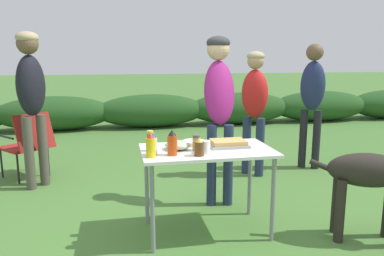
% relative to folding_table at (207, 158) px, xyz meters
% --- Properties ---
extents(ground_plane, '(60.00, 60.00, 0.00)m').
position_rel_folding_table_xyz_m(ground_plane, '(0.00, 0.00, -0.66)').
color(ground_plane, '#477533').
extents(shrub_hedge, '(14.40, 0.90, 0.71)m').
position_rel_folding_table_xyz_m(shrub_hedge, '(0.00, 5.07, -0.31)').
color(shrub_hedge, '#234C1E').
rests_on(shrub_hedge, ground).
extents(folding_table, '(1.10, 0.64, 0.74)m').
position_rel_folding_table_xyz_m(folding_table, '(0.00, 0.00, 0.00)').
color(folding_table, silver).
rests_on(folding_table, ground).
extents(food_tray, '(0.33, 0.24, 0.06)m').
position_rel_folding_table_xyz_m(food_tray, '(0.20, 0.06, 0.10)').
color(food_tray, '#9E9EA3').
rests_on(food_tray, folding_table).
extents(plate_stack, '(0.20, 0.20, 0.04)m').
position_rel_folding_table_xyz_m(plate_stack, '(-0.07, 0.18, 0.09)').
color(plate_stack, white).
rests_on(plate_stack, folding_table).
extents(mixing_bowl, '(0.21, 0.21, 0.07)m').
position_rel_folding_table_xyz_m(mixing_bowl, '(-0.24, 0.04, 0.11)').
color(mixing_bowl, '#ADBC99').
rests_on(mixing_bowl, folding_table).
extents(paper_cup_stack, '(0.08, 0.08, 0.10)m').
position_rel_folding_table_xyz_m(paper_cup_stack, '(-0.04, -0.13, 0.13)').
color(paper_cup_stack, white).
rests_on(paper_cup_stack, folding_table).
extents(spice_jar, '(0.07, 0.07, 0.13)m').
position_rel_folding_table_xyz_m(spice_jar, '(-0.09, -0.03, 0.14)').
color(spice_jar, '#B2893D').
rests_on(spice_jar, folding_table).
extents(beer_bottle, '(0.08, 0.08, 0.14)m').
position_rel_folding_table_xyz_m(beer_bottle, '(-0.11, -0.20, 0.14)').
color(beer_bottle, brown).
rests_on(beer_bottle, folding_table).
extents(mustard_bottle, '(0.07, 0.07, 0.19)m').
position_rel_folding_table_xyz_m(mustard_bottle, '(-0.48, -0.16, 0.17)').
color(mustard_bottle, yellow).
rests_on(mustard_bottle, folding_table).
extents(relish_jar, '(0.06, 0.06, 0.17)m').
position_rel_folding_table_xyz_m(relish_jar, '(-0.47, 0.03, 0.16)').
color(relish_jar, olive).
rests_on(relish_jar, folding_table).
extents(hot_sauce_bottle, '(0.08, 0.08, 0.20)m').
position_rel_folding_table_xyz_m(hot_sauce_bottle, '(-0.31, -0.13, 0.17)').
color(hot_sauce_bottle, '#CC4214').
rests_on(hot_sauce_bottle, folding_table).
extents(mayo_bottle, '(0.06, 0.06, 0.17)m').
position_rel_folding_table_xyz_m(mayo_bottle, '(-0.46, -0.10, 0.16)').
color(mayo_bottle, silver).
rests_on(mayo_bottle, folding_table).
extents(standing_person_in_dark_puffer, '(0.37, 0.50, 1.71)m').
position_rel_folding_table_xyz_m(standing_person_in_dark_puffer, '(0.29, 0.69, 0.45)').
color(standing_person_in_dark_puffer, '#232D4C').
rests_on(standing_person_in_dark_puffer, ground).
extents(standing_person_in_olive_jacket, '(0.39, 0.37, 1.67)m').
position_rel_folding_table_xyz_m(standing_person_in_olive_jacket, '(1.82, 1.58, 0.36)').
color(standing_person_in_olive_jacket, black).
rests_on(standing_person_in_olive_jacket, ground).
extents(standing_person_in_red_jacket, '(0.41, 0.41, 1.77)m').
position_rel_folding_table_xyz_m(standing_person_in_red_jacket, '(-1.66, 1.50, 0.47)').
color(standing_person_in_red_jacket, '#4C473D').
rests_on(standing_person_in_red_jacket, ground).
extents(standing_person_with_beanie, '(0.42, 0.42, 1.57)m').
position_rel_folding_table_xyz_m(standing_person_with_beanie, '(0.96, 1.45, 0.31)').
color(standing_person_with_beanie, '#232D4C').
rests_on(standing_person_with_beanie, ground).
extents(dog, '(0.95, 0.52, 0.81)m').
position_rel_folding_table_xyz_m(dog, '(1.30, -0.42, -0.11)').
color(dog, '#28231E').
rests_on(dog, ground).
extents(camp_chair_green_behind_table, '(0.74, 0.75, 0.83)m').
position_rel_folding_table_xyz_m(camp_chair_green_behind_table, '(-1.82, 1.85, -0.20)').
color(camp_chair_green_behind_table, maroon).
rests_on(camp_chair_green_behind_table, ground).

